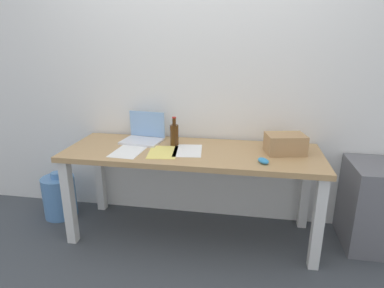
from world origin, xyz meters
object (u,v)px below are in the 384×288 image
at_px(beer_bottle, 174,134).
at_px(cardboard_box, 285,144).
at_px(desk, 192,162).
at_px(water_cooler_jug, 60,196).
at_px(computer_mouse, 263,161).
at_px(filing_cabinet, 373,205).
at_px(laptop_left, 144,135).

xyz_separation_m(beer_bottle, cardboard_box, (0.85, -0.04, -0.02)).
bearing_deg(desk, water_cooler_jug, 175.92).
height_order(beer_bottle, water_cooler_jug, beer_bottle).
xyz_separation_m(computer_mouse, filing_cabinet, (0.85, 0.29, -0.41)).
height_order(beer_bottle, computer_mouse, beer_bottle).
relative_size(laptop_left, beer_bottle, 1.48).
bearing_deg(computer_mouse, cardboard_box, 26.11).
bearing_deg(laptop_left, cardboard_box, -5.56).
relative_size(laptop_left, computer_mouse, 3.41).
bearing_deg(desk, filing_cabinet, 4.30).
relative_size(desk, cardboard_box, 6.98).
xyz_separation_m(desk, computer_mouse, (0.53, -0.18, 0.11)).
bearing_deg(computer_mouse, beer_bottle, 127.40).
bearing_deg(desk, cardboard_box, 4.86).
height_order(desk, water_cooler_jug, desk).
xyz_separation_m(laptop_left, beer_bottle, (0.28, -0.07, 0.04)).
distance_m(computer_mouse, water_cooler_jug, 1.85).
height_order(desk, computer_mouse, computer_mouse).
distance_m(laptop_left, beer_bottle, 0.29).
distance_m(computer_mouse, cardboard_box, 0.30).
bearing_deg(beer_bottle, desk, -32.42).
height_order(desk, cardboard_box, cardboard_box).
relative_size(computer_mouse, filing_cabinet, 0.15).
bearing_deg(beer_bottle, filing_cabinet, 0.09).
bearing_deg(cardboard_box, filing_cabinet, 3.75).
xyz_separation_m(desk, filing_cabinet, (1.38, 0.10, -0.30)).
bearing_deg(water_cooler_jug, filing_cabinet, 0.36).
distance_m(beer_bottle, water_cooler_jug, 1.24).
bearing_deg(water_cooler_jug, desk, -4.08).
bearing_deg(filing_cabinet, beer_bottle, -179.91).
relative_size(computer_mouse, water_cooler_jug, 0.24).
xyz_separation_m(desk, laptop_left, (-0.44, 0.17, 0.14)).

